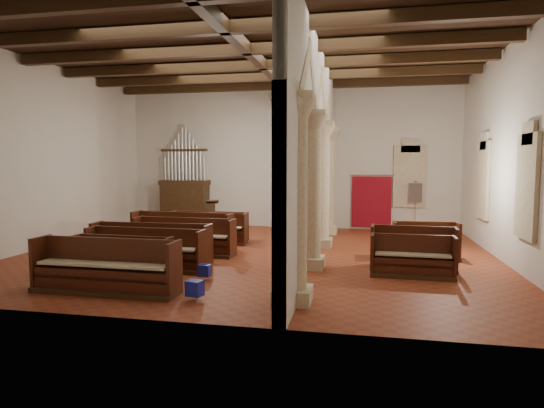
{
  "coord_description": "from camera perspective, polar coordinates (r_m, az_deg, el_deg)",
  "views": [
    {
      "loc": [
        3.12,
        -13.2,
        2.76
      ],
      "look_at": [
        0.39,
        0.5,
        1.49
      ],
      "focal_mm": 30.0,
      "sensor_mm": 36.0,
      "label": 1
    }
  ],
  "objects": [
    {
      "name": "window_back",
      "position": [
        19.28,
        16.89,
        3.31
      ],
      "size": [
        1.0,
        0.03,
        2.2
      ],
      "primitive_type": "cube",
      "color": "#34755E",
      "rests_on": "wall_back"
    },
    {
      "name": "aisle_pew_0",
      "position": [
        11.62,
        17.17,
        -7.05
      ],
      "size": [
        2.0,
        0.75,
        1.01
      ],
      "rotation": [
        0.0,
        0.0,
        -0.04
      ],
      "color": "#3E2813",
      "rests_on": "floor"
    },
    {
      "name": "wall_left",
      "position": [
        16.63,
        -26.33,
        5.49
      ],
      "size": [
        0.02,
        12.0,
        6.0
      ],
      "primitive_type": "cube",
      "color": "silver",
      "rests_on": "floor"
    },
    {
      "name": "aisle_pew_2",
      "position": [
        13.79,
        18.71,
        -5.09
      ],
      "size": [
        1.85,
        0.82,
        1.07
      ],
      "rotation": [
        0.0,
        0.0,
        0.06
      ],
      "color": "#3E2813",
      "rests_on": "floor"
    },
    {
      "name": "floor",
      "position": [
        13.84,
        -2.0,
        -6.3
      ],
      "size": [
        14.0,
        14.0,
        0.0
      ],
      "primitive_type": "plane",
      "color": "brown",
      "rests_on": "ground"
    },
    {
      "name": "nave_pew_7",
      "position": [
        16.43,
        -7.92,
        -3.33
      ],
      "size": [
        2.83,
        0.79,
        1.02
      ],
      "rotation": [
        0.0,
        0.0,
        -0.04
      ],
      "color": "#3E2813",
      "rests_on": "floor"
    },
    {
      "name": "lectern",
      "position": [
        19.36,
        -7.5,
        -1.53
      ],
      "size": [
        0.61,
        0.65,
        1.22
      ],
      "rotation": [
        0.0,
        0.0,
        0.41
      ],
      "color": "#321F10",
      "rests_on": "floor"
    },
    {
      "name": "nave_pew_0",
      "position": [
        10.39,
        -20.15,
        -8.36
      ],
      "size": [
        3.22,
        0.81,
        1.15
      ],
      "rotation": [
        0.0,
        0.0,
        -0.01
      ],
      "color": "#3E2813",
      "rests_on": "floor"
    },
    {
      "name": "wall_back",
      "position": [
        19.45,
        2.05,
        5.9
      ],
      "size": [
        14.0,
        0.02,
        6.0
      ],
      "primitive_type": "cube",
      "color": "silver",
      "rests_on": "floor"
    },
    {
      "name": "nave_pew_2",
      "position": [
        12.3,
        -15.62,
        -6.29
      ],
      "size": [
        3.19,
        0.81,
        1.07
      ],
      "rotation": [
        0.0,
        0.0,
        -0.03
      ],
      "color": "#3E2813",
      "rests_on": "floor"
    },
    {
      "name": "window_right_b",
      "position": [
        16.18,
        25.1,
        2.73
      ],
      "size": [
        0.03,
        1.0,
        2.2
      ],
      "primitive_type": "cube",
      "color": "#34755E",
      "rests_on": "wall_right"
    },
    {
      "name": "wall_right",
      "position": [
        13.76,
        27.79,
        5.6
      ],
      "size": [
        0.02,
        12.0,
        6.0
      ],
      "primitive_type": "cube",
      "color": "silver",
      "rests_on": "floor"
    },
    {
      "name": "tube_heater_b",
      "position": [
        10.75,
        -15.9,
        -9.0
      ],
      "size": [
        0.87,
        0.46,
        0.09
      ],
      "primitive_type": "cylinder",
      "rotation": [
        0.0,
        1.57,
        -0.43
      ],
      "color": "silver",
      "rests_on": "floor"
    },
    {
      "name": "nave_pew_6",
      "position": [
        15.77,
        -8.61,
        -3.67
      ],
      "size": [
        3.02,
        0.87,
        1.05
      ],
      "rotation": [
        0.0,
        0.0,
        0.06
      ],
      "color": "#3E2813",
      "rests_on": "floor"
    },
    {
      "name": "aisle_pew_1",
      "position": [
        12.38,
        17.26,
        -6.14
      ],
      "size": [
        2.18,
        0.88,
        1.12
      ],
      "rotation": [
        0.0,
        0.0,
        -0.06
      ],
      "color": "#3E2813",
      "rests_on": "floor"
    },
    {
      "name": "wall_front",
      "position": [
        7.85,
        -12.23,
        6.84
      ],
      "size": [
        14.0,
        0.02,
        6.0
      ],
      "primitive_type": "cube",
      "color": "silver",
      "rests_on": "floor"
    },
    {
      "name": "arcade",
      "position": [
        13.29,
        5.62,
        8.64
      ],
      "size": [
        0.9,
        11.9,
        6.0
      ],
      "color": "beige",
      "rests_on": "floor"
    },
    {
      "name": "pipe_organ",
      "position": [
        20.24,
        -10.88,
        1.17
      ],
      "size": [
        2.1,
        0.85,
        4.4
      ],
      "color": "#3E2813",
      "rests_on": "floor"
    },
    {
      "name": "nave_pew_3",
      "position": [
        12.95,
        -14.9,
        -5.64
      ],
      "size": [
        3.35,
        0.81,
        1.11
      ],
      "rotation": [
        0.0,
        0.0,
        0.02
      ],
      "color": "#3E2813",
      "rests_on": "floor"
    },
    {
      "name": "nave_pew_5",
      "position": [
        15.05,
        -11.23,
        -4.0
      ],
      "size": [
        3.4,
        0.94,
        1.15
      ],
      "rotation": [
        0.0,
        0.0,
        -0.05
      ],
      "color": "#3E2813",
      "rests_on": "floor"
    },
    {
      "name": "nave_pew_1",
      "position": [
        11.69,
        -18.36,
        -7.08
      ],
      "size": [
        2.56,
        0.76,
        0.99
      ],
      "rotation": [
        0.0,
        0.0,
        -0.04
      ],
      "color": "#3E2813",
      "rests_on": "floor"
    },
    {
      "name": "window_right_a",
      "position": [
        12.33,
        29.52,
        1.93
      ],
      "size": [
        0.03,
        1.0,
        2.2
      ],
      "primitive_type": "cube",
      "color": "#34755E",
      "rests_on": "wall_right"
    },
    {
      "name": "hymnal_box_c",
      "position": [
        13.27,
        -9.92,
        -5.68
      ],
      "size": [
        0.4,
        0.35,
        0.35
      ],
      "primitive_type": "cube",
      "rotation": [
        0.0,
        0.0,
        0.21
      ],
      "color": "navy",
      "rests_on": "floor"
    },
    {
      "name": "dossal_curtain",
      "position": [
        19.19,
        12.37,
        0.31
      ],
      "size": [
        1.8,
        0.07,
        2.17
      ],
      "color": "maroon",
      "rests_on": "floor"
    },
    {
      "name": "ceiling",
      "position": [
        13.95,
        -2.08,
        18.63
      ],
      "size": [
        14.0,
        14.0,
        0.0
      ],
      "primitive_type": "plane",
      "rotation": [
        3.14,
        0.0,
        0.0
      ],
      "color": "black",
      "rests_on": "wall_back"
    },
    {
      "name": "ceiling_beams",
      "position": [
        13.91,
        -2.08,
        17.91
      ],
      "size": [
        13.8,
        11.8,
        0.3
      ],
      "primitive_type": null,
      "color": "#3E2813",
      "rests_on": "wall_back"
    },
    {
      "name": "processional_banner",
      "position": [
        18.92,
        17.54,
        -1.12
      ],
      "size": [
        0.48,
        0.61,
        2.11
      ],
      "rotation": [
        0.0,
        0.0,
        0.2
      ],
      "color": "#3E2813",
      "rests_on": "floor"
    },
    {
      "name": "hymnal_box_a",
      "position": [
        9.37,
        -9.67,
        -10.37
      ],
      "size": [
        0.36,
        0.32,
        0.31
      ],
      "primitive_type": "cube",
      "rotation": [
        0.0,
        0.0,
        -0.24
      ],
      "color": "navy",
      "rests_on": "floor"
    },
    {
      "name": "hymnal_box_b",
      "position": [
        10.89,
        -8.47,
        -8.25
      ],
      "size": [
        0.28,
        0.23,
        0.27
      ],
      "primitive_type": "cube",
      "rotation": [
        0.0,
        0.0,
        -0.04
      ],
      "color": "#161798",
      "rests_on": "floor"
    },
    {
      "name": "tube_heater_a",
      "position": [
        10.54,
        -16.12,
        -9.28
      ],
      "size": [
        0.91,
        0.09,
        0.09
      ],
      "primitive_type": "cylinder",
      "rotation": [
        0.0,
        1.57,
        0.0
      ],
      "color": "white",
      "rests_on": "floor"
    },
    {
      "name": "nave_pew_4",
      "position": [
        13.96,
        -10.99,
        -4.78
      ],
      "size": [
        3.15,
        0.87,
        1.1
      ],
      "rotation": [
        0.0,
        0.0,
        -0.04
      ],
      "color": "#3E2813",
      "rests_on": "floor"
    }
  ]
}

